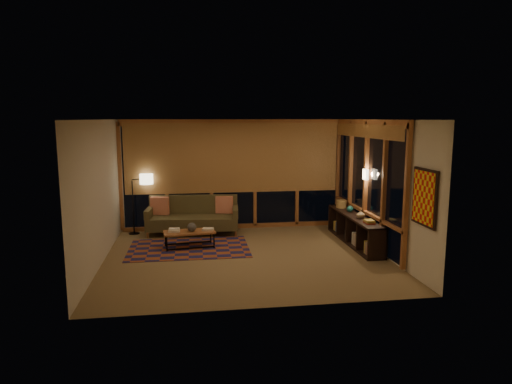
{
  "coord_description": "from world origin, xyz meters",
  "views": [
    {
      "loc": [
        -1.07,
        -8.69,
        2.72
      ],
      "look_at": [
        0.28,
        0.47,
        1.22
      ],
      "focal_mm": 32.0,
      "sensor_mm": 36.0,
      "label": 1
    }
  ],
  "objects": [
    {
      "name": "bookshelf",
      "position": [
        2.49,
        0.63,
        0.32
      ],
      "size": [
        0.4,
        2.54,
        0.63
      ],
      "primitive_type": null,
      "color": "#35211C",
      "rests_on": "floor"
    },
    {
      "name": "pillow_left",
      "position": [
        -1.79,
        2.23,
        0.65
      ],
      "size": [
        0.45,
        0.23,
        0.43
      ],
      "primitive_type": null,
      "rotation": [
        0.0,
        0.0,
        -0.23
      ],
      "color": "red",
      "rests_on": "sofa"
    },
    {
      "name": "sofa",
      "position": [
        -1.01,
        2.0,
        0.43
      ],
      "size": [
        2.19,
        1.05,
        0.87
      ],
      "primitive_type": null,
      "rotation": [
        0.0,
        0.0,
        -0.09
      ],
      "color": "#443E25",
      "rests_on": "floor"
    },
    {
      "name": "pillow_right",
      "position": [
        -0.25,
        2.16,
        0.64
      ],
      "size": [
        0.44,
        0.24,
        0.42
      ],
      "primitive_type": null,
      "rotation": [
        0.0,
        0.0,
        -0.24
      ],
      "color": "red",
      "rests_on": "sofa"
    },
    {
      "name": "book_stack_b",
      "position": [
        -0.7,
        0.85,
        0.38
      ],
      "size": [
        0.3,
        0.25,
        0.05
      ],
      "primitive_type": null,
      "rotation": [
        0.0,
        0.0,
        -0.19
      ],
      "color": "white",
      "rests_on": "coffee_table"
    },
    {
      "name": "ceramic_pot",
      "position": [
        -1.05,
        0.81,
        0.45
      ],
      "size": [
        0.24,
        0.24,
        0.19
      ],
      "primitive_type": "sphere",
      "rotation": [
        0.0,
        0.0,
        0.28
      ],
      "color": "black",
      "rests_on": "coffee_table"
    },
    {
      "name": "wall_art",
      "position": [
        2.71,
        -1.85,
        1.45
      ],
      "size": [
        0.06,
        0.74,
        0.94
      ],
      "primitive_type": null,
      "color": "red",
      "rests_on": "walls"
    },
    {
      "name": "window_wall_back",
      "position": [
        0.0,
        2.43,
        1.35
      ],
      "size": [
        5.3,
        0.16,
        2.6
      ],
      "primitive_type": null,
      "color": "#A66A3C",
      "rests_on": "walls"
    },
    {
      "name": "vase",
      "position": [
        2.49,
        0.31,
        0.72
      ],
      "size": [
        0.18,
        0.18,
        0.18
      ],
      "primitive_type": "imported",
      "rotation": [
        0.0,
        0.0,
        0.06
      ],
      "color": "tan",
      "rests_on": "bookshelf"
    },
    {
      "name": "wall_sconce",
      "position": [
        2.62,
        0.45,
        1.55
      ],
      "size": [
        0.12,
        0.18,
        0.22
      ],
      "primitive_type": null,
      "color": "beige",
      "rests_on": "walls"
    },
    {
      "name": "basket",
      "position": [
        2.47,
        1.49,
        0.72
      ],
      "size": [
        0.25,
        0.25,
        0.18
      ],
      "primitive_type": "cylinder",
      "rotation": [
        0.0,
        0.0,
        -0.05
      ],
      "color": "#AA844F",
      "rests_on": "bookshelf"
    },
    {
      "name": "book_stack_a",
      "position": [
        -1.42,
        0.83,
        0.39
      ],
      "size": [
        0.26,
        0.21,
        0.07
      ],
      "primitive_type": null,
      "rotation": [
        0.0,
        0.0,
        -0.09
      ],
      "color": "white",
      "rests_on": "coffee_table"
    },
    {
      "name": "coffee_table",
      "position": [
        -1.1,
        0.83,
        0.18
      ],
      "size": [
        1.12,
        0.61,
        0.36
      ],
      "primitive_type": null,
      "rotation": [
        0.0,
        0.0,
        0.12
      ],
      "color": "#A66A3C",
      "rests_on": "floor"
    },
    {
      "name": "teal_bowl",
      "position": [
        2.49,
        0.96,
        0.71
      ],
      "size": [
        0.15,
        0.15,
        0.14
      ],
      "primitive_type": "sphere",
      "rotation": [
        0.0,
        0.0,
        -0.05
      ],
      "color": "#1B6B65",
      "rests_on": "bookshelf"
    },
    {
      "name": "ceiling",
      "position": [
        0.0,
        0.0,
        2.7
      ],
      "size": [
        5.5,
        5.0,
        0.01
      ],
      "primitive_type": "cube",
      "color": "beige",
      "rests_on": "walls"
    },
    {
      "name": "shelf_book_stack",
      "position": [
        2.49,
        -0.17,
        0.67
      ],
      "size": [
        0.25,
        0.3,
        0.08
      ],
      "primitive_type": null,
      "rotation": [
        0.0,
        0.0,
        0.29
      ],
      "color": "white",
      "rests_on": "bookshelf"
    },
    {
      "name": "walls",
      "position": [
        0.0,
        0.0,
        1.35
      ],
      "size": [
        5.51,
        5.01,
        2.7
      ],
      "color": "silver",
      "rests_on": "floor"
    },
    {
      "name": "floor_lamp",
      "position": [
        -2.41,
        2.21,
        0.72
      ],
      "size": [
        0.53,
        0.39,
        1.43
      ],
      "primitive_type": null,
      "rotation": [
        0.0,
        0.0,
        0.18
      ],
      "color": "black",
      "rests_on": "floor"
    },
    {
      "name": "window_wall_right",
      "position": [
        2.68,
        0.6,
        1.35
      ],
      "size": [
        0.16,
        3.7,
        2.6
      ],
      "primitive_type": null,
      "color": "#A66A3C",
      "rests_on": "walls"
    },
    {
      "name": "floor",
      "position": [
        0.0,
        0.0,
        0.0
      ],
      "size": [
        5.5,
        5.0,
        0.01
      ],
      "primitive_type": "cube",
      "color": "olive",
      "rests_on": "ground"
    },
    {
      "name": "area_rug",
      "position": [
        -1.11,
        0.75,
        0.01
      ],
      "size": [
        2.53,
        1.7,
        0.01
      ],
      "primitive_type": "cube",
      "rotation": [
        0.0,
        0.0,
        -0.01
      ],
      "color": "#994824",
      "rests_on": "floor"
    }
  ]
}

